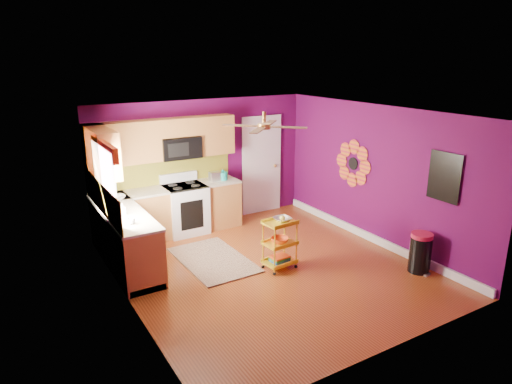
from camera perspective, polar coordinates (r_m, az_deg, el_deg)
ground at (r=7.49m, az=1.74°, el=-9.50°), size 5.00×5.00×0.00m
room_envelope at (r=6.94m, az=2.05°, el=2.72°), size 4.54×5.04×2.52m
lower_cabinets at (r=8.32m, az=-12.96°, el=-3.93°), size 2.81×2.31×0.94m
electric_range at (r=8.87m, az=-8.84°, el=-2.04°), size 0.76×0.66×1.13m
upper_cabinetry at (r=8.32m, az=-13.68°, el=5.80°), size 2.80×2.30×1.26m
left_window at (r=7.03m, az=-18.43°, el=2.90°), size 0.08×1.35×1.08m
panel_door at (r=9.80m, az=0.69°, el=3.27°), size 0.95×0.11×2.15m
right_wall_art at (r=8.13m, az=16.53°, el=2.76°), size 0.04×2.74×1.04m
ceiling_fan at (r=6.96m, az=1.02°, el=8.30°), size 1.01×1.01×0.26m
shag_rug at (r=7.78m, az=-5.37°, el=-8.43°), size 1.04×1.67×0.02m
rolling_cart at (r=7.32m, az=3.04°, el=-6.22°), size 0.52×0.40×0.89m
trash_can at (r=7.71m, az=19.85°, el=-7.14°), size 0.40×0.41×0.65m
teal_kettle at (r=9.03m, az=-4.16°, el=2.04°), size 0.18×0.18×0.21m
toaster at (r=8.98m, az=-5.14°, el=1.97°), size 0.22×0.15×0.18m
soap_bottle_a at (r=7.35m, az=-16.34°, el=-2.06°), size 0.08×0.08×0.18m
soap_bottle_b at (r=7.49m, az=-16.62°, el=-1.82°), size 0.13×0.13×0.16m
counter_dish at (r=8.16m, az=-16.94°, el=-0.66°), size 0.27×0.27×0.07m
counter_cup at (r=6.92m, az=-15.36°, el=-3.53°), size 0.12×0.12×0.10m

